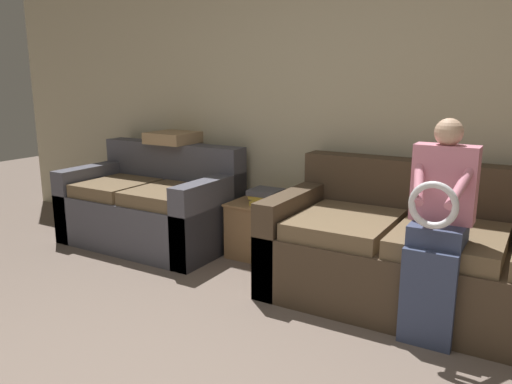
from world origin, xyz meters
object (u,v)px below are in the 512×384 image
at_px(couch_main, 451,261).
at_px(book_stack, 267,196).
at_px(couch_side, 153,208).
at_px(child_left_seated, 438,224).
at_px(throw_pillow, 173,138).
at_px(side_shelf, 267,228).

bearing_deg(couch_main, book_stack, 170.51).
height_order(couch_side, child_left_seated, child_left_seated).
relative_size(book_stack, throw_pillow, 0.76).
bearing_deg(throw_pillow, couch_side, -93.89).
relative_size(couch_side, book_stack, 4.92).
height_order(side_shelf, book_stack, book_stack).
distance_m(couch_side, book_stack, 1.08).
height_order(couch_main, book_stack, couch_main).
bearing_deg(side_shelf, child_left_seated, -24.92).
distance_m(child_left_seated, book_stack, 1.59).
xyz_separation_m(couch_main, couch_side, (-2.50, 0.04, 0.00)).
distance_m(child_left_seated, side_shelf, 1.64).
height_order(couch_side, side_shelf, couch_side).
bearing_deg(throw_pillow, book_stack, -4.89).
height_order(couch_main, couch_side, couch_main).
distance_m(couch_main, couch_side, 2.50).
distance_m(couch_side, child_left_seated, 2.54).
height_order(book_stack, throw_pillow, throw_pillow).
relative_size(child_left_seated, throw_pillow, 3.10).
bearing_deg(throw_pillow, couch_main, -7.60).
height_order(couch_main, child_left_seated, child_left_seated).
height_order(side_shelf, throw_pillow, throw_pillow).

